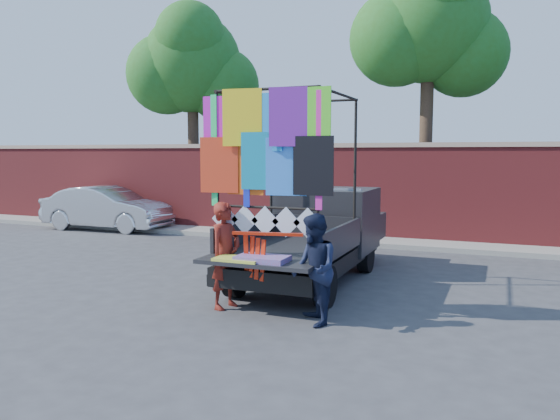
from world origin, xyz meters
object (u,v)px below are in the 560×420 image
at_px(woman, 226,255).
at_px(man, 314,269).
at_px(sedan, 107,208).
at_px(pickup_truck, 320,232).

xyz_separation_m(woman, man, (1.49, -0.25, -0.04)).
relative_size(woman, man, 1.06).
bearing_deg(sedan, man, -127.90).
xyz_separation_m(pickup_truck, sedan, (-7.99, 3.47, -0.17)).
distance_m(sedan, woman, 9.59).
xyz_separation_m(sedan, man, (8.87, -6.38, 0.10)).
height_order(woman, man, woman).
bearing_deg(sedan, pickup_truck, -115.66).
xyz_separation_m(pickup_truck, woman, (-0.61, -2.66, -0.02)).
bearing_deg(pickup_truck, woman, -103.00).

